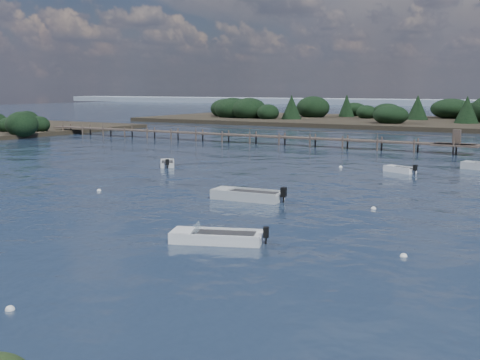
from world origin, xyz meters
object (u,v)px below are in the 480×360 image
Objects in this scene: tender_far_grey at (167,164)px; dinghy_mid_white_a at (216,239)px; tender_far_white at (400,171)px; jetty at (253,136)px; dinghy_mid_grey at (247,197)px.

dinghy_mid_white_a reaches higher than tender_far_grey.
dinghy_mid_white_a is 28.12m from tender_far_white.
jetty is (-23.41, 45.73, 0.84)m from dinghy_mid_white_a.
dinghy_mid_white_a is (18.99, -21.27, -0.01)m from tender_far_grey.
tender_far_grey is 24.87m from jetty.
dinghy_mid_white_a is at bearing -92.01° from tender_far_white.
dinghy_mid_white_a is 1.51× the size of tender_far_white.
dinghy_mid_grey is at bearing -61.48° from jetty.
dinghy_mid_white_a is 0.92× the size of dinghy_mid_grey.
dinghy_mid_white_a is 51.38m from jetty.
jetty is (-19.28, 35.48, 0.81)m from dinghy_mid_grey.
tender_far_grey is at bearing -79.77° from jetty.
dinghy_mid_white_a is at bearing -48.23° from tender_far_grey.
tender_far_grey is at bearing 131.77° from dinghy_mid_white_a.
tender_far_white is at bearing 87.99° from dinghy_mid_white_a.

